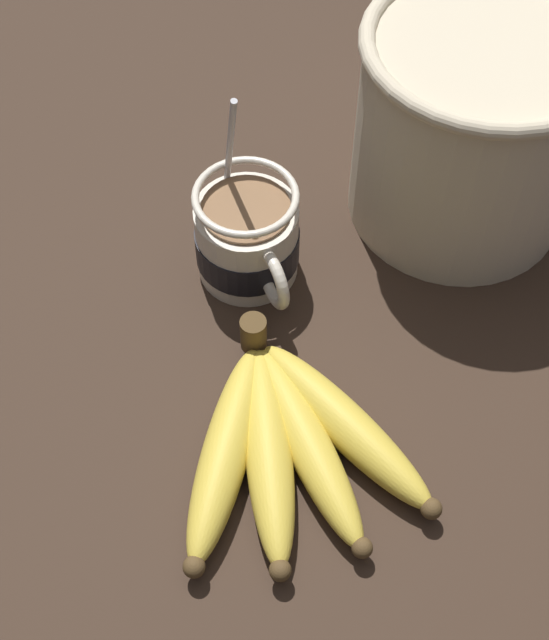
% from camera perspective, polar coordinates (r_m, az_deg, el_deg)
% --- Properties ---
extents(table, '(1.26, 1.26, 0.03)m').
position_cam_1_polar(table, '(0.70, -1.70, -1.94)').
color(table, '#332319').
rests_on(table, ground).
extents(coffee_mug, '(0.13, 0.08, 0.17)m').
position_cam_1_polar(coffee_mug, '(0.70, -1.73, 5.21)').
color(coffee_mug, beige).
rests_on(coffee_mug, table).
extents(banana_bunch, '(0.19, 0.19, 0.04)m').
position_cam_1_polar(banana_bunch, '(0.63, 0.77, -7.79)').
color(banana_bunch, '#4C381E').
rests_on(banana_bunch, table).
extents(woven_basket, '(0.19, 0.19, 0.17)m').
position_cam_1_polar(woven_basket, '(0.73, 12.51, 12.07)').
color(woven_basket, beige).
rests_on(woven_basket, table).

